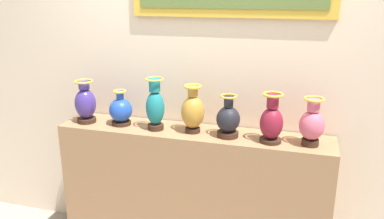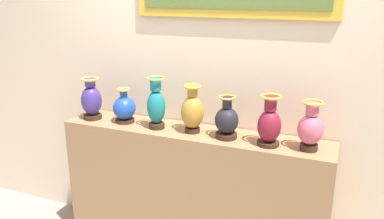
# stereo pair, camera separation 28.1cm
# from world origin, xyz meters

# --- Properties ---
(display_shelf) EXTENTS (2.04, 0.37, 1.05)m
(display_shelf) POSITION_xyz_m (0.00, 0.00, 0.52)
(display_shelf) COLOR #99704C
(display_shelf) RESTS_ON ground_plane
(back_wall) EXTENTS (4.74, 0.14, 2.98)m
(back_wall) POSITION_xyz_m (0.01, 0.24, 1.51)
(back_wall) COLOR beige
(back_wall) RESTS_ON ground_plane
(vase_indigo) EXTENTS (0.16, 0.16, 0.34)m
(vase_indigo) POSITION_xyz_m (-0.85, -0.04, 1.20)
(vase_indigo) COLOR #382319
(vase_indigo) RESTS_ON display_shelf
(vase_sapphire) EXTENTS (0.18, 0.18, 0.27)m
(vase_sapphire) POSITION_xyz_m (-0.57, -0.01, 1.16)
(vase_sapphire) COLOR #382319
(vase_sapphire) RESTS_ON display_shelf
(vase_teal) EXTENTS (0.14, 0.14, 0.39)m
(vase_teal) POSITION_xyz_m (-0.27, -0.04, 1.23)
(vase_teal) COLOR #382319
(vase_teal) RESTS_ON display_shelf
(vase_ochre) EXTENTS (0.17, 0.17, 0.35)m
(vase_ochre) POSITION_xyz_m (0.01, -0.02, 1.21)
(vase_ochre) COLOR #382319
(vase_ochre) RESTS_ON display_shelf
(vase_onyx) EXTENTS (0.17, 0.17, 0.30)m
(vase_onyx) POSITION_xyz_m (0.27, -0.03, 1.17)
(vase_onyx) COLOR #382319
(vase_onyx) RESTS_ON display_shelf
(vase_burgundy) EXTENTS (0.16, 0.16, 0.35)m
(vase_burgundy) POSITION_xyz_m (0.58, -0.06, 1.20)
(vase_burgundy) COLOR #382319
(vase_burgundy) RESTS_ON display_shelf
(vase_rose) EXTENTS (0.17, 0.17, 0.33)m
(vase_rose) POSITION_xyz_m (0.84, -0.04, 1.20)
(vase_rose) COLOR #382319
(vase_rose) RESTS_ON display_shelf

